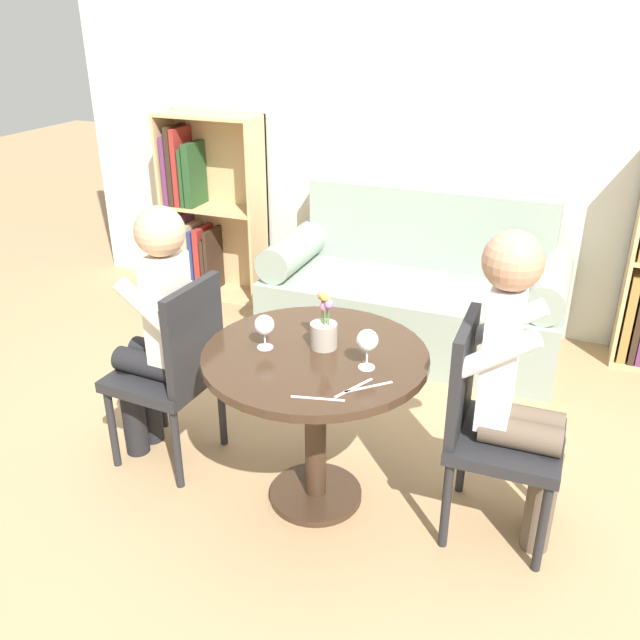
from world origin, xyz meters
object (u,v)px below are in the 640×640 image
(bookshelf_left, at_px, (204,214))
(flower_vase, at_px, (324,330))
(person_left, at_px, (156,329))
(couch, at_px, (414,296))
(person_right, at_px, (518,383))
(wine_glass_left, at_px, (264,326))
(wine_glass_right, at_px, (367,341))
(chair_right, at_px, (489,422))
(chair_left, at_px, (176,366))

(bookshelf_left, xyz_separation_m, flower_vase, (1.64, -1.82, 0.20))
(person_left, bearing_deg, couch, 157.72)
(person_right, bearing_deg, bookshelf_left, 52.61)
(bookshelf_left, relative_size, wine_glass_left, 9.13)
(person_left, distance_m, flower_vase, 0.79)
(person_left, distance_m, wine_glass_right, 1.01)
(flower_vase, bearing_deg, chair_right, 3.44)
(chair_left, relative_size, person_left, 0.74)
(chair_right, relative_size, person_left, 0.74)
(wine_glass_left, xyz_separation_m, wine_glass_right, (0.43, -0.00, 0.02))
(chair_left, height_order, flower_vase, flower_vase)
(couch, bearing_deg, person_left, -115.89)
(person_right, xyz_separation_m, flower_vase, (-0.75, -0.04, 0.10))
(wine_glass_right, relative_size, flower_vase, 0.66)
(person_right, height_order, wine_glass_left, person_right)
(person_right, distance_m, flower_vase, 0.76)
(bookshelf_left, xyz_separation_m, wine_glass_right, (1.85, -1.92, 0.24))
(bookshelf_left, relative_size, chair_left, 1.43)
(person_right, height_order, flower_vase, person_right)
(couch, xyz_separation_m, person_left, (-0.77, -1.58, 0.35))
(person_left, xyz_separation_m, flower_vase, (0.78, 0.02, 0.13))
(couch, bearing_deg, wine_glass_left, -96.94)
(person_left, relative_size, person_right, 0.97)
(bookshelf_left, xyz_separation_m, person_left, (0.86, -1.85, 0.07))
(couch, xyz_separation_m, chair_right, (0.68, -1.52, 0.18))
(couch, distance_m, chair_left, 1.74)
(chair_left, height_order, wine_glass_left, chair_left)
(wine_glass_right, bearing_deg, person_right, 14.49)
(bookshelf_left, distance_m, person_left, 2.04)
(couch, relative_size, chair_right, 1.97)
(person_left, xyz_separation_m, wine_glass_left, (0.57, -0.07, 0.15))
(bookshelf_left, relative_size, wine_glass_right, 8.14)
(chair_right, bearing_deg, wine_glass_right, 106.09)
(flower_vase, bearing_deg, bookshelf_left, 132.03)
(couch, xyz_separation_m, wine_glass_left, (-0.20, -1.65, 0.49))
(chair_left, xyz_separation_m, flower_vase, (0.69, 0.03, 0.29))
(couch, bearing_deg, bookshelf_left, 170.83)
(chair_left, bearing_deg, chair_right, 96.66)
(chair_left, bearing_deg, person_left, -92.44)
(person_left, bearing_deg, chair_right, 96.10)
(chair_left, bearing_deg, bookshelf_left, -149.28)
(bookshelf_left, height_order, flower_vase, bookshelf_left)
(wine_glass_left, distance_m, wine_glass_right, 0.43)
(bookshelf_left, relative_size, person_left, 1.05)
(person_left, height_order, flower_vase, person_left)
(wine_glass_left, bearing_deg, couch, 83.06)
(wine_glass_left, distance_m, flower_vase, 0.24)
(chair_right, relative_size, wine_glass_right, 5.70)
(person_right, xyz_separation_m, wine_glass_right, (-0.54, -0.14, 0.14))
(couch, relative_size, wine_glass_left, 12.61)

